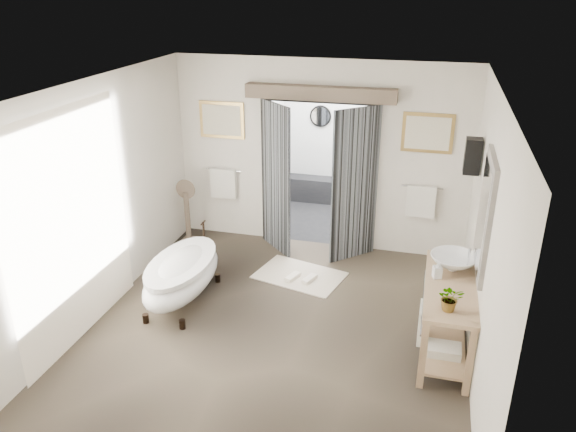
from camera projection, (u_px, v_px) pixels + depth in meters
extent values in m
plane|color=brown|center=(276.00, 329.00, 6.84)|extent=(5.00, 5.00, 0.00)
cube|color=silver|center=(179.00, 353.00, 4.04)|extent=(4.50, 0.02, 2.90)
cube|color=silver|center=(96.00, 201.00, 6.79)|extent=(0.02, 5.00, 2.90)
cube|color=silver|center=(485.00, 242.00, 5.74)|extent=(0.02, 5.00, 2.90)
cube|color=silver|center=(225.00, 149.00, 8.85)|extent=(1.45, 0.02, 2.90)
cube|color=silver|center=(423.00, 164.00, 8.14)|extent=(1.45, 0.02, 2.90)
cube|color=silver|center=(322.00, 79.00, 8.04)|extent=(1.60, 0.02, 0.60)
cube|color=silver|center=(273.00, 89.00, 5.70)|extent=(4.50, 5.00, 0.02)
cube|color=white|center=(71.00, 229.00, 6.29)|extent=(0.02, 2.20, 2.70)
cube|color=gray|center=(485.00, 215.00, 5.76)|extent=(0.05, 0.95, 1.25)
cube|color=silver|center=(482.00, 215.00, 5.77)|extent=(0.01, 0.80, 1.10)
cube|color=black|center=(473.00, 156.00, 6.97)|extent=(0.20, 0.20, 0.45)
sphere|color=#FFCC8C|center=(473.00, 156.00, 6.97)|extent=(0.10, 0.10, 0.10)
cube|color=black|center=(329.00, 219.00, 9.95)|extent=(2.20, 2.00, 0.01)
cube|color=silver|center=(334.00, 76.00, 8.97)|extent=(2.20, 2.00, 0.02)
cube|color=white|center=(342.00, 136.00, 10.35)|extent=(2.20, 0.02, 2.50)
cube|color=white|center=(269.00, 146.00, 9.72)|extent=(0.02, 2.00, 2.50)
cube|color=white|center=(398.00, 156.00, 9.20)|extent=(0.02, 2.00, 2.50)
cube|color=black|center=(338.00, 191.00, 10.59)|extent=(2.00, 0.35, 0.45)
cylinder|color=silver|center=(320.00, 116.00, 10.28)|extent=(0.40, 0.03, 0.40)
cylinder|color=silver|center=(364.00, 119.00, 10.09)|extent=(0.40, 0.03, 0.40)
cube|color=black|center=(269.00, 171.00, 8.80)|extent=(0.07, 0.10, 2.30)
cube|color=black|center=(372.00, 179.00, 8.42)|extent=(0.07, 0.10, 2.30)
cube|color=black|center=(321.00, 100.00, 8.16)|extent=(1.67, 0.10, 0.07)
cube|color=black|center=(276.00, 179.00, 8.44)|extent=(0.60, 0.59, 2.30)
cube|color=black|center=(355.00, 186.00, 8.16)|extent=(0.60, 0.59, 2.30)
cube|color=brown|center=(320.00, 93.00, 8.02)|extent=(2.20, 0.20, 0.20)
cube|color=#AE8845|center=(222.00, 120.00, 8.65)|extent=(0.72, 0.03, 0.57)
cube|color=beige|center=(222.00, 120.00, 8.64)|extent=(0.62, 0.01, 0.47)
cube|color=#AE8845|center=(428.00, 133.00, 7.93)|extent=(0.72, 0.03, 0.57)
cube|color=beige|center=(428.00, 133.00, 7.92)|extent=(0.62, 0.01, 0.47)
cylinder|color=silver|center=(223.00, 170.00, 8.93)|extent=(0.60, 0.02, 0.02)
cube|color=silver|center=(223.00, 183.00, 9.00)|extent=(0.42, 0.08, 0.48)
cylinder|color=silver|center=(422.00, 187.00, 8.21)|extent=(0.60, 0.02, 0.02)
cube|color=silver|center=(421.00, 202.00, 8.28)|extent=(0.42, 0.08, 0.48)
cylinder|color=black|center=(146.00, 318.00, 6.94)|extent=(0.08, 0.08, 0.12)
cylinder|color=black|center=(182.00, 324.00, 6.83)|extent=(0.08, 0.08, 0.12)
cylinder|color=black|center=(185.00, 274.00, 7.99)|extent=(0.08, 0.08, 0.12)
cylinder|color=black|center=(218.00, 278.00, 7.87)|extent=(0.08, 0.08, 0.12)
ellipsoid|color=white|center=(182.00, 275.00, 7.28)|extent=(0.75, 1.67, 0.53)
cylinder|color=black|center=(204.00, 229.00, 7.83)|extent=(0.03, 0.03, 0.22)
cube|color=tan|center=(423.00, 353.00, 5.71)|extent=(0.07, 0.07, 0.85)
cube|color=tan|center=(470.00, 360.00, 5.60)|extent=(0.07, 0.07, 0.85)
cube|color=tan|center=(428.00, 282.00, 7.03)|extent=(0.07, 0.07, 0.85)
cube|color=tan|center=(466.00, 287.00, 6.92)|extent=(0.07, 0.07, 0.85)
cube|color=tan|center=(451.00, 286.00, 6.16)|extent=(0.55, 1.60, 0.05)
cube|color=tan|center=(444.00, 336.00, 6.42)|extent=(0.45, 1.50, 0.03)
cylinder|color=silver|center=(424.00, 300.00, 6.31)|extent=(0.02, 1.40, 0.02)
cube|color=silver|center=(421.00, 323.00, 6.26)|extent=(0.06, 0.34, 0.42)
cube|color=silver|center=(444.00, 350.00, 6.08)|extent=(0.35, 0.25, 0.10)
cube|color=silver|center=(445.00, 315.00, 6.71)|extent=(0.35, 0.25, 0.10)
cube|color=brown|center=(189.00, 241.00, 9.04)|extent=(0.21, 0.21, 0.08)
cylinder|color=brown|center=(187.00, 216.00, 8.87)|extent=(0.08, 0.08, 0.80)
cylinder|color=silver|center=(186.00, 189.00, 8.72)|extent=(0.28, 0.02, 0.28)
cylinder|color=brown|center=(186.00, 189.00, 8.70)|extent=(0.32, 0.01, 0.32)
cube|color=beige|center=(300.00, 275.00, 8.05)|extent=(1.36, 1.07, 0.01)
cube|color=white|center=(293.00, 277.00, 7.95)|extent=(0.19, 0.28, 0.05)
cube|color=white|center=(309.00, 279.00, 7.89)|extent=(0.19, 0.28, 0.05)
imported|color=white|center=(453.00, 262.00, 6.42)|extent=(0.70, 0.70, 0.18)
imported|color=gray|center=(450.00, 298.00, 5.61)|extent=(0.27, 0.24, 0.28)
imported|color=gray|center=(438.00, 269.00, 6.24)|extent=(0.12, 0.12, 0.21)
imported|color=gray|center=(444.00, 253.00, 6.67)|extent=(0.13, 0.13, 0.16)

